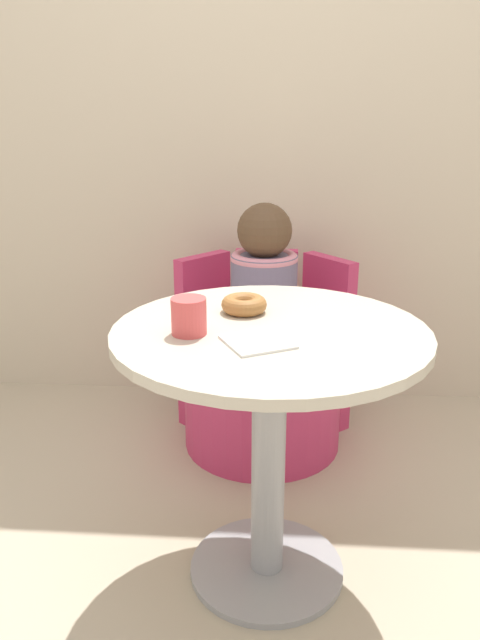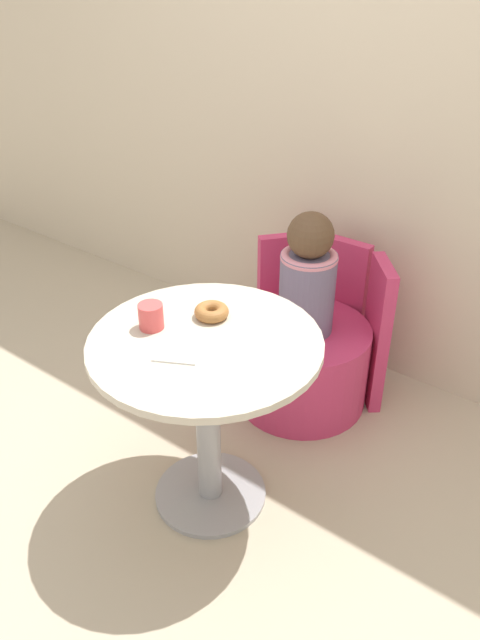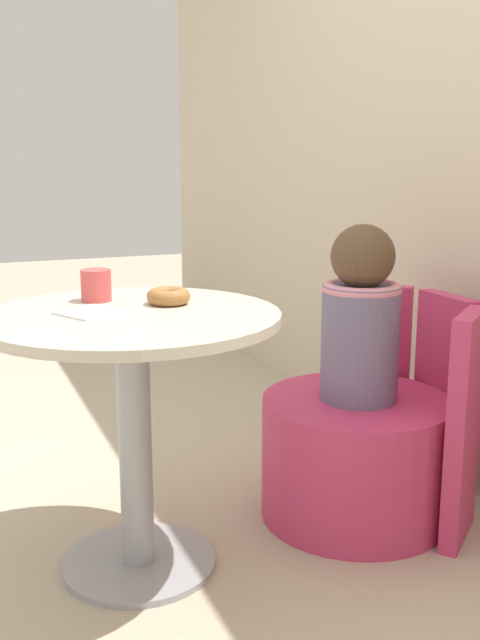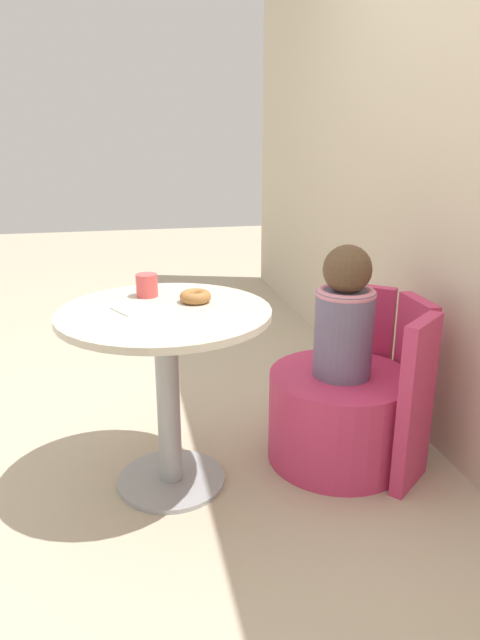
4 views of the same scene
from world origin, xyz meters
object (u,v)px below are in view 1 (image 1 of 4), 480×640
object	(u,v)px
cup	(189,316)
child_figure	(264,283)
tub_chair	(262,396)
donut	(244,304)
round_table	(269,397)

from	to	relation	value
cup	child_figure	bearing A→B (deg)	78.75
tub_chair	child_figure	size ratio (longest dim) A/B	1.10
donut	cup	xyz separation A→B (m)	(-0.11, -0.16, 0.02)
donut	cup	world-z (taller)	cup
round_table	child_figure	xyz separation A→B (m)	(-0.04, 0.67, 0.10)
tub_chair	cup	bearing A→B (deg)	-101.25
tub_chair	cup	size ratio (longest dim) A/B	6.67
round_table	child_figure	distance (m)	0.68
child_figure	cup	distance (m)	0.74
child_figure	round_table	bearing A→B (deg)	-86.77
tub_chair	round_table	bearing A→B (deg)	-86.77
tub_chair	donut	distance (m)	0.76
tub_chair	child_figure	bearing A→B (deg)	-91.79
round_table	cup	xyz separation A→B (m)	(-0.18, -0.05, 0.22)
round_table	donut	distance (m)	0.24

